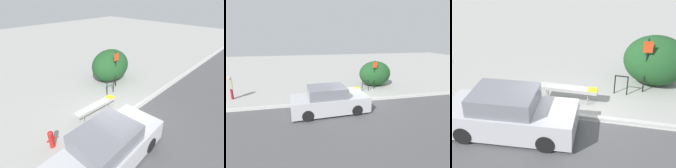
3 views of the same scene
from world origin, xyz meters
The scene contains 8 objects.
ground_plane centered at (0.00, 0.00, 0.00)m, with size 60.00×60.00×0.00m, color #9E9E99.
curb centered at (0.00, 0.00, 0.07)m, with size 60.00×0.20×0.13m.
bench centered at (-0.46, 1.05, 0.54)m, with size 2.30×0.44×0.61m.
bike_rack centered at (1.51, 2.03, 0.50)m, with size 0.55×0.07×0.83m.
sign_post centered at (2.40, 2.41, 1.38)m, with size 0.36×0.08×2.30m.
fire_hydrant centered at (-2.97, 0.76, 0.41)m, with size 0.36×0.22×0.77m.
shrub_hedge centered at (2.84, 3.32, 1.06)m, with size 2.69×2.07×2.12m.
parked_car_near centered at (-1.91, -1.30, 0.68)m, with size 4.35×2.02×1.51m.
Camera 3 is at (1.63, -9.22, 6.26)m, focal length 50.00 mm.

